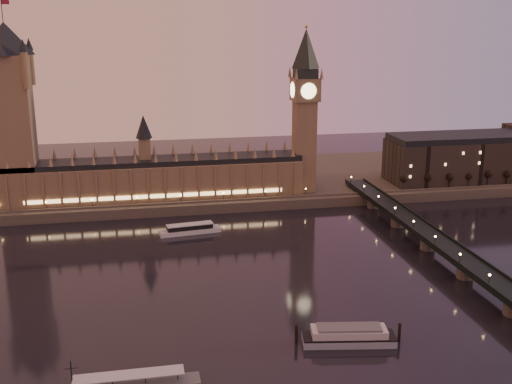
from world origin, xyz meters
TOP-DOWN VIEW (x-y plane):
  - ground at (0.00, 0.00)m, footprint 700.00×700.00m
  - far_embankment at (30.00, 165.00)m, footprint 560.00×130.00m
  - palace_of_westminster at (-40.12, 120.99)m, footprint 180.00×26.62m
  - victoria_tower at (-120.00, 121.00)m, footprint 31.68×31.68m
  - big_ben at (53.99, 120.99)m, footprint 17.68×17.68m
  - westminster_bridge at (91.61, 0.00)m, footprint 13.20×260.00m
  - city_block at (194.94, 130.93)m, footprint 155.00×45.00m
  - bare_tree_0 at (118.71, 109.00)m, footprint 5.20×5.20m
  - bare_tree_1 at (133.20, 109.00)m, footprint 5.20×5.20m
  - bare_tree_2 at (147.69, 109.00)m, footprint 5.20×5.20m
  - bare_tree_3 at (162.17, 109.00)m, footprint 5.20×5.20m
  - bare_tree_4 at (176.66, 109.00)m, footprint 5.20×5.20m
  - bare_tree_5 at (191.14, 109.00)m, footprint 5.20×5.20m
  - cruise_boat_a at (-24.51, 67.56)m, footprint 34.04×11.50m
  - moored_barge at (20.37, -66.51)m, footprint 38.27×14.71m
  - pontoon_pier at (-57.10, -80.79)m, footprint 43.10×7.18m

SIDE VIEW (x-z plane):
  - ground at x=0.00m, z-range 0.00..0.00m
  - pontoon_pier at x=-57.10m, z-range -4.51..6.99m
  - cruise_boat_a at x=-24.51m, z-range -0.32..5.02m
  - moored_barge at x=20.37m, z-range -0.55..6.55m
  - far_embankment at x=30.00m, z-range 0.00..6.00m
  - westminster_bridge at x=91.61m, z-range -2.13..13.17m
  - bare_tree_0 at x=118.71m, z-range 8.58..19.15m
  - bare_tree_1 at x=133.20m, z-range 8.58..19.15m
  - bare_tree_2 at x=147.69m, z-range 8.58..19.15m
  - bare_tree_3 at x=162.17m, z-range 8.58..19.15m
  - bare_tree_4 at x=176.66m, z-range 8.58..19.15m
  - bare_tree_5 at x=191.14m, z-range 8.58..19.15m
  - palace_of_westminster at x=-40.12m, z-range -4.29..47.71m
  - city_block at x=194.94m, z-range 5.24..39.24m
  - big_ben at x=53.99m, z-range 11.95..115.95m
  - victoria_tower at x=-120.00m, z-range 6.79..124.79m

